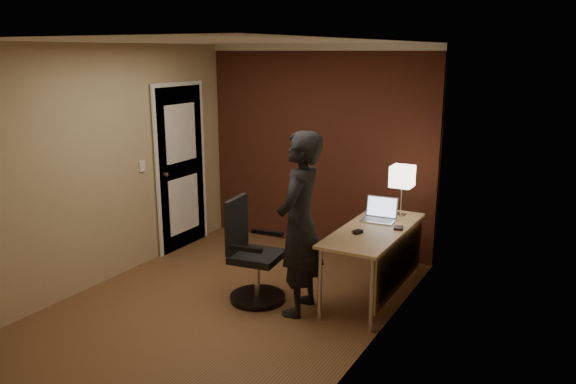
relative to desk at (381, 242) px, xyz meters
The scene contains 8 objects.
room 1.86m from the desk, 153.90° to the left, with size 4.00×4.00×4.00m.
desk is the anchor object (origin of this frame).
desk_lamp 0.78m from the desk, 88.63° to the left, with size 0.22×0.22×0.54m.
laptop 0.38m from the desk, 112.06° to the left, with size 0.34×0.28×0.23m.
mouse 0.31m from the desk, 124.11° to the right, with size 0.06×0.10×0.03m, color black.
wallet 0.22m from the desk, 32.91° to the left, with size 0.09×0.11×0.02m, color black.
office_chair 1.28m from the desk, 150.54° to the right, with size 0.55×0.60×1.01m.
person 0.88m from the desk, 132.86° to the right, with size 0.63×0.41×1.73m, color black.
Camera 1 is at (2.98, -4.20, 2.42)m, focal length 35.00 mm.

